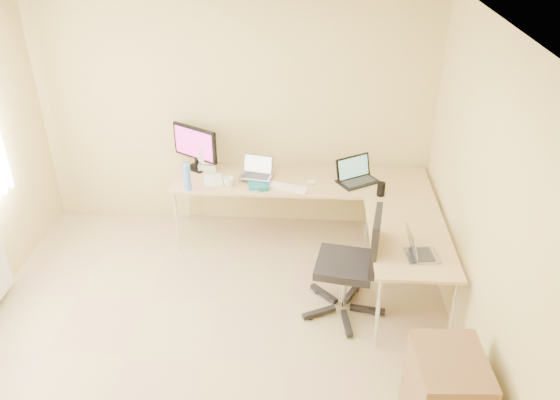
# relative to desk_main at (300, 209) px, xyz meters

# --- Properties ---
(floor) EXTENTS (4.50, 4.50, 0.00)m
(floor) POSITION_rel_desk_main_xyz_m (-0.72, -1.85, -0.36)
(floor) COLOR tan
(floor) RESTS_ON ground
(ceiling) EXTENTS (4.50, 4.50, 0.00)m
(ceiling) POSITION_rel_desk_main_xyz_m (-0.72, -1.85, 2.24)
(ceiling) COLOR white
(ceiling) RESTS_ON ground
(wall_back) EXTENTS (4.50, 0.00, 4.50)m
(wall_back) POSITION_rel_desk_main_xyz_m (-0.72, 0.40, 0.93)
(wall_back) COLOR #DEBD77
(wall_back) RESTS_ON ground
(wall_right) EXTENTS (0.00, 4.50, 4.50)m
(wall_right) POSITION_rel_desk_main_xyz_m (1.38, -1.85, 0.93)
(wall_right) COLOR #DEBD77
(wall_right) RESTS_ON ground
(desk_main) EXTENTS (2.65, 0.70, 0.73)m
(desk_main) POSITION_rel_desk_main_xyz_m (0.00, 0.00, 0.00)
(desk_main) COLOR tan
(desk_main) RESTS_ON ground
(desk_return) EXTENTS (0.70, 1.30, 0.73)m
(desk_return) POSITION_rel_desk_main_xyz_m (0.98, -1.00, 0.00)
(desk_return) COLOR tan
(desk_return) RESTS_ON ground
(monitor) EXTENTS (0.58, 0.45, 0.48)m
(monitor) POSITION_rel_desk_main_xyz_m (-1.13, 0.18, 0.61)
(monitor) COLOR black
(monitor) RESTS_ON desk_main
(book_stack) EXTENTS (0.24, 0.30, 0.04)m
(book_stack) POSITION_rel_desk_main_xyz_m (-0.43, -0.17, 0.39)
(book_stack) COLOR #126162
(book_stack) RESTS_ON desk_main
(laptop_center) EXTENTS (0.37, 0.31, 0.21)m
(laptop_center) POSITION_rel_desk_main_xyz_m (-0.46, -0.06, 0.51)
(laptop_center) COLOR #9395AB
(laptop_center) RESTS_ON desk_main
(laptop_black) EXTENTS (0.50, 0.46, 0.25)m
(laptop_black) POSITION_rel_desk_main_xyz_m (0.58, -0.03, 0.49)
(laptop_black) COLOR black
(laptop_black) RESTS_ON desk_main
(keyboard) EXTENTS (0.44, 0.25, 0.02)m
(keyboard) POSITION_rel_desk_main_xyz_m (-0.14, -0.20, 0.37)
(keyboard) COLOR white
(keyboard) RESTS_ON desk_main
(mouse) EXTENTS (0.12, 0.08, 0.04)m
(mouse) POSITION_rel_desk_main_xyz_m (0.11, -0.09, 0.39)
(mouse) COLOR silver
(mouse) RESTS_ON desk_main
(mug) EXTENTS (0.13, 0.13, 0.10)m
(mug) POSITION_rel_desk_main_xyz_m (-0.73, -0.20, 0.41)
(mug) COLOR white
(mug) RESTS_ON desk_main
(cd_stack) EXTENTS (0.11, 0.11, 0.03)m
(cd_stack) POSITION_rel_desk_main_xyz_m (-0.45, -0.30, 0.38)
(cd_stack) COLOR white
(cd_stack) RESTS_ON desk_main
(water_bottle) EXTENTS (0.10, 0.10, 0.28)m
(water_bottle) POSITION_rel_desk_main_xyz_m (-1.13, -0.30, 0.51)
(water_bottle) COLOR #528DDC
(water_bottle) RESTS_ON desk_main
(papers) EXTENTS (0.24, 0.31, 0.01)m
(papers) POSITION_rel_desk_main_xyz_m (-0.91, -0.07, 0.37)
(papers) COLOR white
(papers) RESTS_ON desk_main
(white_box) EXTENTS (0.21, 0.16, 0.07)m
(white_box) POSITION_rel_desk_main_xyz_m (-1.01, 0.17, 0.40)
(white_box) COLOR beige
(white_box) RESTS_ON desk_main
(desk_fan) EXTENTS (0.26, 0.26, 0.26)m
(desk_fan) POSITION_rel_desk_main_xyz_m (-1.00, 0.17, 0.50)
(desk_fan) COLOR white
(desk_fan) RESTS_ON desk_main
(black_cup) EXTENTS (0.10, 0.10, 0.14)m
(black_cup) POSITION_rel_desk_main_xyz_m (0.79, -0.30, 0.43)
(black_cup) COLOR black
(black_cup) RESTS_ON desk_main
(laptop_return) EXTENTS (0.33, 0.27, 0.20)m
(laptop_return) POSITION_rel_desk_main_xyz_m (1.03, -1.32, 0.47)
(laptop_return) COLOR #8F8FA7
(laptop_return) RESTS_ON desk_return
(office_chair) EXTENTS (0.73, 0.73, 1.06)m
(office_chair) POSITION_rel_desk_main_xyz_m (0.42, -1.17, 0.13)
(office_chair) COLOR black
(office_chair) RESTS_ON ground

